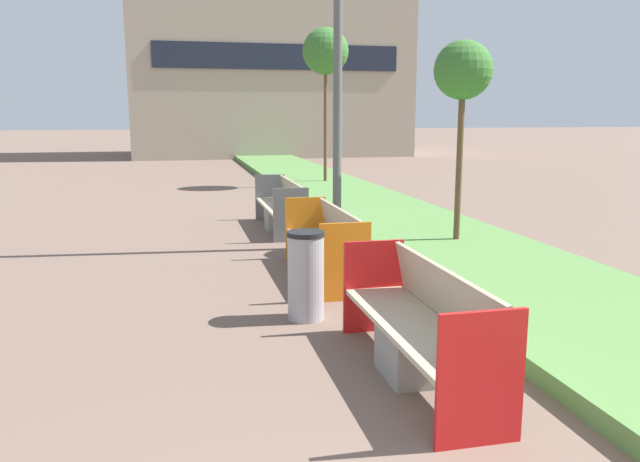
# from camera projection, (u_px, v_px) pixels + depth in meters

# --- Properties ---
(planter_grass_strip) EXTENTS (2.80, 120.00, 0.18)m
(planter_grass_strip) POSITION_uv_depth(u_px,v_px,m) (372.00, 210.00, 13.81)
(planter_grass_strip) COLOR #568442
(planter_grass_strip) RESTS_ON ground
(building_backdrop) EXTENTS (14.02, 7.46, 8.83)m
(building_backdrop) POSITION_uv_depth(u_px,v_px,m) (268.00, 71.00, 33.31)
(building_backdrop) COLOR tan
(building_backdrop) RESTS_ON ground
(bench_red_frame) EXTENTS (0.65, 2.34, 0.94)m
(bench_red_frame) POSITION_uv_depth(u_px,v_px,m) (420.00, 334.00, 5.22)
(bench_red_frame) COLOR gray
(bench_red_frame) RESTS_ON ground
(bench_orange_frame) EXTENTS (0.65, 2.33, 0.94)m
(bench_orange_frame) POSITION_uv_depth(u_px,v_px,m) (326.00, 249.00, 8.44)
(bench_orange_frame) COLOR gray
(bench_orange_frame) RESTS_ON ground
(bench_grey_frame) EXTENTS (0.65, 2.47, 0.94)m
(bench_grey_frame) POSITION_uv_depth(u_px,v_px,m) (282.00, 210.00, 11.90)
(bench_grey_frame) COLOR gray
(bench_grey_frame) RESTS_ON ground
(litter_bin) EXTENTS (0.40, 0.40, 0.96)m
(litter_bin) POSITION_uv_depth(u_px,v_px,m) (306.00, 275.00, 6.67)
(litter_bin) COLOR #9EA0A5
(litter_bin) RESTS_ON ground
(street_lamp_post) EXTENTS (0.24, 0.44, 7.00)m
(street_lamp_post) POSITION_uv_depth(u_px,v_px,m) (338.00, 2.00, 9.61)
(street_lamp_post) COLOR #56595B
(street_lamp_post) RESTS_ON ground
(sapling_tree_near) EXTENTS (0.92, 0.92, 3.31)m
(sapling_tree_near) POSITION_uv_depth(u_px,v_px,m) (463.00, 73.00, 9.67)
(sapling_tree_near) COLOR brown
(sapling_tree_near) RESTS_ON ground
(sapling_tree_far) EXTENTS (1.36, 1.36, 4.66)m
(sapling_tree_far) POSITION_uv_depth(u_px,v_px,m) (325.00, 52.00, 18.24)
(sapling_tree_far) COLOR brown
(sapling_tree_far) RESTS_ON ground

